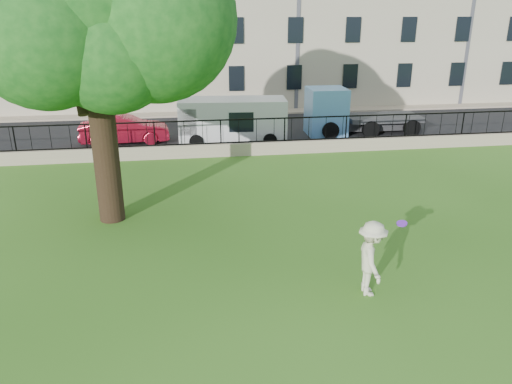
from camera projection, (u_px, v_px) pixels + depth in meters
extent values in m
plane|color=#2D5E16|center=(263.00, 290.00, 12.21)|extent=(120.00, 120.00, 0.00)
cube|color=gray|center=(221.00, 150.00, 23.25)|extent=(50.00, 0.40, 0.60)
cube|color=black|center=(221.00, 143.00, 23.14)|extent=(50.00, 0.05, 0.06)
cube|color=black|center=(220.00, 120.00, 22.77)|extent=(50.00, 0.05, 0.06)
cube|color=black|center=(214.00, 133.00, 27.71)|extent=(60.00, 9.00, 0.01)
cube|color=gray|center=(208.00, 114.00, 32.52)|extent=(60.00, 1.40, 0.12)
cube|color=beige|center=(201.00, 9.00, 35.59)|extent=(56.00, 10.00, 13.00)
cylinder|color=black|center=(106.00, 154.00, 15.57)|extent=(0.81, 0.81, 4.41)
sphere|color=#155017|center=(154.00, 19.00, 13.70)|extent=(4.60, 4.60, 4.60)
sphere|color=#155017|center=(38.00, 7.00, 14.61)|extent=(4.97, 4.97, 4.97)
imported|color=beige|center=(371.00, 259.00, 11.75)|extent=(0.82, 1.27, 1.86)
cylinder|color=purple|center=(402.00, 223.00, 12.62)|extent=(0.33, 0.33, 0.12)
imported|color=#B91631|center=(124.00, 129.00, 25.28)|extent=(4.51, 1.83, 1.45)
cube|color=silver|center=(233.00, 121.00, 25.31)|extent=(5.51, 2.53, 2.25)
cube|color=#5C99D9|center=(362.00, 111.00, 27.20)|extent=(6.05, 2.26, 2.52)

